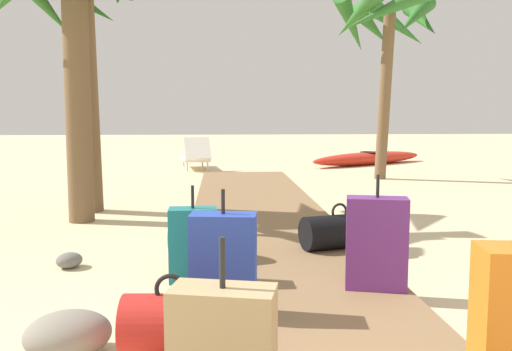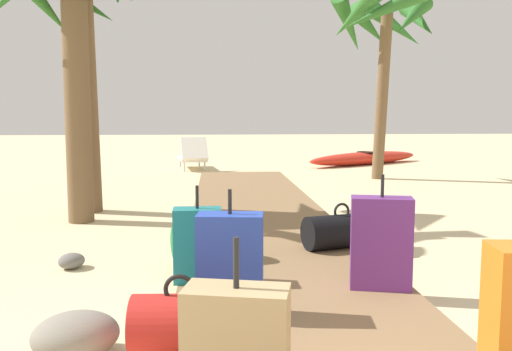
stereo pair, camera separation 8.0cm
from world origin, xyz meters
name	(u,v)px [view 1 (the left image)]	position (x,y,z in m)	size (l,w,h in m)	color
ground_plane	(271,249)	(0.00, 4.28, 0.00)	(60.00, 60.00, 0.00)	beige
boardwalk	(263,223)	(0.00, 5.35, 0.04)	(1.71, 10.71, 0.08)	olive
suitcase_blue	(223,265)	(-0.48, 2.34, 0.40)	(0.43, 0.26, 0.79)	#2847B7
duffel_bag_black	(339,231)	(0.61, 3.96, 0.24)	(0.76, 0.49, 0.43)	black
duffel_bag_green	(204,241)	(-0.65, 3.58, 0.26)	(0.63, 0.51, 0.46)	#237538
duffel_bag_red	(171,324)	(-0.76, 1.81, 0.24)	(0.52, 0.34, 0.43)	red
suitcase_purple	(376,243)	(0.61, 2.79, 0.41)	(0.46, 0.30, 0.83)	#6B2D84
suitcase_teal	(193,245)	(-0.71, 3.04, 0.36)	(0.36, 0.20, 0.73)	#197A7F
palm_tree_near_left	(64,7)	(-2.34, 5.79, 2.60)	(2.11, 2.11, 3.42)	brown
palm_tree_far_right	(385,30)	(2.76, 9.72, 2.98)	(2.14, 2.24, 3.74)	brown
lounge_chair	(196,156)	(-1.09, 12.08, 0.33)	(0.81, 1.61, 0.79)	white
kayak	(369,158)	(3.44, 13.06, 0.17)	(3.73, 2.71, 0.34)	red
rock_left_near	(68,334)	(-1.34, 1.98, 0.13)	(0.40, 0.47, 0.25)	gray
rock_left_far	(69,260)	(-1.82, 3.74, 0.07)	(0.23, 0.21, 0.13)	slate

